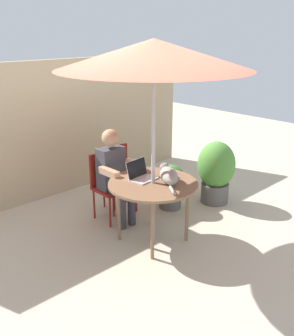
{
  "coord_description": "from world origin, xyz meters",
  "views": [
    {
      "loc": [
        -2.84,
        -2.9,
        2.39
      ],
      "look_at": [
        0.0,
        0.1,
        0.89
      ],
      "focal_mm": 41.13,
      "sensor_mm": 36.0,
      "label": 1
    }
  ],
  "objects_px": {
    "patio_umbrella": "(154,54)",
    "potted_plant_near_fence": "(216,170)",
    "chair_empty": "(117,172)",
    "potted_plant_by_chair": "(170,184)",
    "patio_table": "(153,188)",
    "person_seated": "(115,171)",
    "laptop": "(140,173)",
    "chair_occupied": "(107,180)",
    "cat": "(168,175)"
  },
  "relations": [
    {
      "from": "patio_table",
      "to": "chair_empty",
      "type": "height_order",
      "value": "chair_empty"
    },
    {
      "from": "potted_plant_near_fence",
      "to": "potted_plant_by_chair",
      "type": "bearing_deg",
      "value": 152.22
    },
    {
      "from": "potted_plant_near_fence",
      "to": "potted_plant_by_chair",
      "type": "height_order",
      "value": "potted_plant_near_fence"
    },
    {
      "from": "potted_plant_by_chair",
      "to": "chair_empty",
      "type": "bearing_deg",
      "value": 135.86
    },
    {
      "from": "chair_empty",
      "to": "patio_table",
      "type": "bearing_deg",
      "value": -105.57
    },
    {
      "from": "chair_empty",
      "to": "person_seated",
      "type": "bearing_deg",
      "value": -132.56
    },
    {
      "from": "chair_empty",
      "to": "laptop",
      "type": "height_order",
      "value": "laptop"
    },
    {
      "from": "patio_umbrella",
      "to": "potted_plant_by_chair",
      "type": "relative_size",
      "value": 3.66
    },
    {
      "from": "patio_umbrella",
      "to": "chair_occupied",
      "type": "height_order",
      "value": "patio_umbrella"
    },
    {
      "from": "chair_empty",
      "to": "potted_plant_by_chair",
      "type": "bearing_deg",
      "value": -44.14
    },
    {
      "from": "potted_plant_near_fence",
      "to": "laptop",
      "type": "bearing_deg",
      "value": 178.76
    },
    {
      "from": "patio_umbrella",
      "to": "person_seated",
      "type": "relative_size",
      "value": 1.88
    },
    {
      "from": "patio_umbrella",
      "to": "potted_plant_near_fence",
      "type": "height_order",
      "value": "patio_umbrella"
    },
    {
      "from": "patio_table",
      "to": "cat",
      "type": "distance_m",
      "value": 0.23
    },
    {
      "from": "person_seated",
      "to": "chair_occupied",
      "type": "bearing_deg",
      "value": 90.0
    },
    {
      "from": "chair_occupied",
      "to": "potted_plant_by_chair",
      "type": "height_order",
      "value": "chair_occupied"
    },
    {
      "from": "patio_table",
      "to": "potted_plant_near_fence",
      "type": "height_order",
      "value": "potted_plant_near_fence"
    },
    {
      "from": "laptop",
      "to": "patio_table",
      "type": "bearing_deg",
      "value": -83.49
    },
    {
      "from": "chair_empty",
      "to": "potted_plant_near_fence",
      "type": "relative_size",
      "value": 0.97
    },
    {
      "from": "laptop",
      "to": "person_seated",
      "type": "bearing_deg",
      "value": 87.46
    },
    {
      "from": "patio_table",
      "to": "person_seated",
      "type": "height_order",
      "value": "person_seated"
    },
    {
      "from": "laptop",
      "to": "chair_empty",
      "type": "bearing_deg",
      "value": 69.52
    },
    {
      "from": "chair_occupied",
      "to": "potted_plant_near_fence",
      "type": "height_order",
      "value": "potted_plant_near_fence"
    },
    {
      "from": "patio_umbrella",
      "to": "laptop",
      "type": "bearing_deg",
      "value": 96.51
    },
    {
      "from": "patio_table",
      "to": "chair_occupied",
      "type": "height_order",
      "value": "chair_occupied"
    },
    {
      "from": "chair_empty",
      "to": "potted_plant_near_fence",
      "type": "xyz_separation_m",
      "value": [
        1.14,
        -0.84,
        -0.03
      ]
    },
    {
      "from": "chair_occupied",
      "to": "cat",
      "type": "relative_size",
      "value": 1.61
    },
    {
      "from": "chair_occupied",
      "to": "laptop",
      "type": "relative_size",
      "value": 2.75
    },
    {
      "from": "chair_occupied",
      "to": "cat",
      "type": "bearing_deg",
      "value": -81.56
    },
    {
      "from": "chair_occupied",
      "to": "cat",
      "type": "xyz_separation_m",
      "value": [
        0.14,
        -0.96,
        0.31
      ]
    },
    {
      "from": "patio_table",
      "to": "chair_occupied",
      "type": "relative_size",
      "value": 1.16
    },
    {
      "from": "person_seated",
      "to": "potted_plant_by_chair",
      "type": "distance_m",
      "value": 0.91
    },
    {
      "from": "chair_empty",
      "to": "cat",
      "type": "bearing_deg",
      "value": -97.07
    },
    {
      "from": "person_seated",
      "to": "potted_plant_by_chair",
      "type": "bearing_deg",
      "value": -14.81
    },
    {
      "from": "chair_occupied",
      "to": "potted_plant_by_chair",
      "type": "xyz_separation_m",
      "value": [
        0.81,
        -0.37,
        -0.18
      ]
    },
    {
      "from": "cat",
      "to": "potted_plant_near_fence",
      "type": "xyz_separation_m",
      "value": [
        1.28,
        0.27,
        -0.33
      ]
    },
    {
      "from": "patio_table",
      "to": "chair_empty",
      "type": "bearing_deg",
      "value": 74.43
    },
    {
      "from": "person_seated",
      "to": "laptop",
      "type": "distance_m",
      "value": 0.52
    },
    {
      "from": "patio_table",
      "to": "chair_empty",
      "type": "distance_m",
      "value": 1.05
    },
    {
      "from": "patio_umbrella",
      "to": "person_seated",
      "type": "distance_m",
      "value": 1.62
    },
    {
      "from": "chair_occupied",
      "to": "chair_empty",
      "type": "xyz_separation_m",
      "value": [
        0.28,
        0.15,
        0.0
      ]
    },
    {
      "from": "chair_empty",
      "to": "person_seated",
      "type": "height_order",
      "value": "person_seated"
    },
    {
      "from": "person_seated",
      "to": "laptop",
      "type": "xyz_separation_m",
      "value": [
        -0.02,
        -0.5,
        0.11
      ]
    },
    {
      "from": "potted_plant_near_fence",
      "to": "chair_occupied",
      "type": "bearing_deg",
      "value": 154.03
    },
    {
      "from": "patio_umbrella",
      "to": "cat",
      "type": "relative_size",
      "value": 4.18
    },
    {
      "from": "person_seated",
      "to": "cat",
      "type": "height_order",
      "value": "person_seated"
    },
    {
      "from": "patio_table",
      "to": "potted_plant_by_chair",
      "type": "relative_size",
      "value": 1.64
    },
    {
      "from": "patio_table",
      "to": "chair_occupied",
      "type": "bearing_deg",
      "value": 90.0
    },
    {
      "from": "chair_empty",
      "to": "potted_plant_by_chair",
      "type": "xyz_separation_m",
      "value": [
        0.54,
        -0.52,
        -0.18
      ]
    },
    {
      "from": "potted_plant_by_chair",
      "to": "potted_plant_near_fence",
      "type": "bearing_deg",
      "value": -27.78
    }
  ]
}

